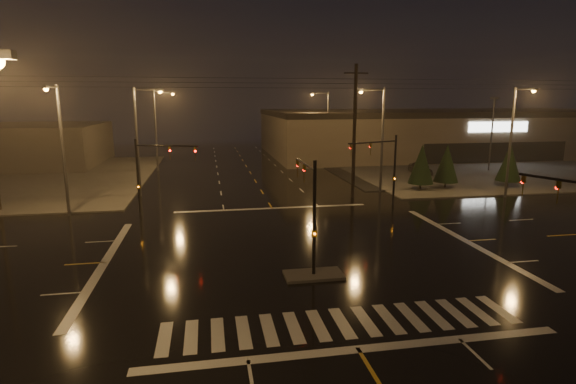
% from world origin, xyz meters
% --- Properties ---
extents(ground, '(140.00, 140.00, 0.00)m').
position_xyz_m(ground, '(0.00, 0.00, 0.00)').
color(ground, black).
rests_on(ground, ground).
extents(sidewalk_ne, '(36.00, 36.00, 0.12)m').
position_xyz_m(sidewalk_ne, '(30.00, 30.00, 0.06)').
color(sidewalk_ne, '#42403B').
rests_on(sidewalk_ne, ground).
extents(median_island, '(3.00, 1.60, 0.15)m').
position_xyz_m(median_island, '(0.00, -4.00, 0.07)').
color(median_island, '#42403B').
rests_on(median_island, ground).
extents(crosswalk, '(15.00, 2.60, 0.01)m').
position_xyz_m(crosswalk, '(0.00, -9.00, 0.01)').
color(crosswalk, beige).
rests_on(crosswalk, ground).
extents(stop_bar_near, '(16.00, 0.50, 0.01)m').
position_xyz_m(stop_bar_near, '(0.00, -11.00, 0.01)').
color(stop_bar_near, beige).
rests_on(stop_bar_near, ground).
extents(stop_bar_far, '(16.00, 0.50, 0.01)m').
position_xyz_m(stop_bar_far, '(0.00, 11.00, 0.01)').
color(stop_bar_far, beige).
rests_on(stop_bar_far, ground).
extents(parking_lot, '(50.00, 24.00, 0.08)m').
position_xyz_m(parking_lot, '(35.00, 28.00, 0.04)').
color(parking_lot, black).
rests_on(parking_lot, ground).
extents(retail_building, '(60.20, 28.30, 7.20)m').
position_xyz_m(retail_building, '(35.00, 45.99, 3.84)').
color(retail_building, '#706050').
rests_on(retail_building, ground).
extents(signal_mast_median, '(0.25, 4.59, 6.00)m').
position_xyz_m(signal_mast_median, '(0.00, -3.07, 3.75)').
color(signal_mast_median, black).
rests_on(signal_mast_median, ground).
extents(signal_mast_ne, '(4.84, 1.86, 6.00)m').
position_xyz_m(signal_mast_ne, '(9.50, 10.14, 3.79)').
color(signal_mast_ne, black).
rests_on(signal_mast_ne, ground).
extents(signal_mast_nw, '(4.84, 1.86, 6.00)m').
position_xyz_m(signal_mast_nw, '(-9.50, 10.14, 3.79)').
color(signal_mast_nw, black).
rests_on(signal_mast_nw, ground).
extents(streetlight_1, '(2.77, 0.32, 10.00)m').
position_xyz_m(streetlight_1, '(-11.18, 18.00, 5.80)').
color(streetlight_1, '#38383A').
rests_on(streetlight_1, ground).
extents(streetlight_2, '(2.77, 0.32, 10.00)m').
position_xyz_m(streetlight_2, '(-11.18, 34.00, 5.80)').
color(streetlight_2, '#38383A').
rests_on(streetlight_2, ground).
extents(streetlight_3, '(2.77, 0.32, 10.00)m').
position_xyz_m(streetlight_3, '(11.18, 16.00, 5.80)').
color(streetlight_3, '#38383A').
rests_on(streetlight_3, ground).
extents(streetlight_4, '(2.77, 0.32, 10.00)m').
position_xyz_m(streetlight_4, '(11.18, 36.00, 5.80)').
color(streetlight_4, '#38383A').
rests_on(streetlight_4, ground).
extents(streetlight_5, '(0.32, 2.77, 10.00)m').
position_xyz_m(streetlight_5, '(-16.00, 11.18, 5.80)').
color(streetlight_5, '#38383A').
rests_on(streetlight_5, ground).
extents(streetlight_6, '(0.32, 2.77, 10.00)m').
position_xyz_m(streetlight_6, '(22.00, 11.18, 5.80)').
color(streetlight_6, '#38383A').
rests_on(streetlight_6, ground).
extents(utility_pole_1, '(2.20, 0.32, 12.00)m').
position_xyz_m(utility_pole_1, '(8.00, 14.00, 6.13)').
color(utility_pole_1, black).
rests_on(utility_pole_1, ground).
extents(conifer_0, '(2.49, 2.49, 4.59)m').
position_xyz_m(conifer_0, '(15.74, 16.04, 2.64)').
color(conifer_0, black).
rests_on(conifer_0, ground).
extents(conifer_1, '(2.44, 2.44, 4.52)m').
position_xyz_m(conifer_1, '(18.65, 16.39, 2.61)').
color(conifer_1, black).
rests_on(conifer_1, ground).
extents(conifer_2, '(2.45, 2.45, 4.52)m').
position_xyz_m(conifer_2, '(25.30, 15.81, 2.61)').
color(conifer_2, black).
rests_on(conifer_2, ground).
extents(car_parked, '(2.11, 4.49, 1.49)m').
position_xyz_m(car_parked, '(20.23, 25.13, 0.74)').
color(car_parked, black).
rests_on(car_parked, ground).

